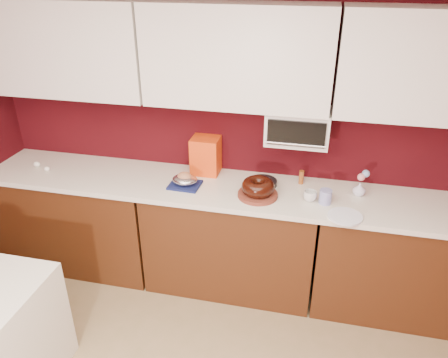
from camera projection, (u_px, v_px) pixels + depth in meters
wall_back at (240, 130)px, 3.42m from camera, size 4.00×0.02×2.50m
base_cabinet_left at (81, 219)px, 3.79m from camera, size 1.31×0.58×0.86m
base_cabinet_center at (231, 239)px, 3.53m from camera, size 1.31×0.58×0.86m
base_cabinet_right at (405, 262)px, 3.26m from camera, size 1.31×0.58×0.86m
countertop at (232, 190)px, 3.32m from camera, size 4.00×0.62×0.04m
upper_cabinet_left at (63, 48)px, 3.27m from camera, size 1.31×0.33×0.70m
upper_cabinet_center at (237, 57)px, 3.00m from camera, size 1.31×0.33×0.70m
upper_cabinet_right at (445, 66)px, 2.74m from camera, size 1.31×0.33×0.70m
toaster_oven at (298, 126)px, 3.15m from camera, size 0.45×0.30×0.25m
toaster_oven_door at (296, 134)px, 3.01m from camera, size 0.40×0.02×0.18m
toaster_oven_handle at (295, 145)px, 3.03m from camera, size 0.42×0.02×0.02m
cake_base at (258, 195)px, 3.19m from camera, size 0.33×0.33×0.03m
bundt_cake at (258, 187)px, 3.15m from camera, size 0.31×0.31×0.10m
navy_towel at (185, 185)px, 3.33m from camera, size 0.24×0.20×0.02m
foil_ham_nest at (185, 180)px, 3.31m from camera, size 0.20×0.17×0.07m
roasted_ham at (185, 177)px, 3.30m from camera, size 0.13×0.12×0.07m
pandoro_box at (206, 155)px, 3.48m from camera, size 0.22×0.20×0.30m
dark_pan at (263, 182)px, 3.34m from camera, size 0.25×0.25×0.04m
coffee_mug at (310, 195)px, 3.11m from camera, size 0.12×0.12×0.09m
blue_jar at (325, 197)px, 3.08m from camera, size 0.10×0.10×0.10m
flower_vase at (359, 188)px, 3.18m from camera, size 0.08×0.08×0.11m
flower_pink at (361, 177)px, 3.14m from camera, size 0.06×0.06×0.06m
flower_blue at (366, 174)px, 3.14m from camera, size 0.06×0.06×0.06m
china_plate at (345, 216)px, 2.94m from camera, size 0.30×0.30×0.01m
amber_bottle at (301, 177)px, 3.34m from camera, size 0.04×0.04×0.11m
egg_left at (37, 164)px, 3.63m from camera, size 0.07×0.06×0.05m
egg_right at (47, 169)px, 3.56m from camera, size 0.06×0.05×0.04m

